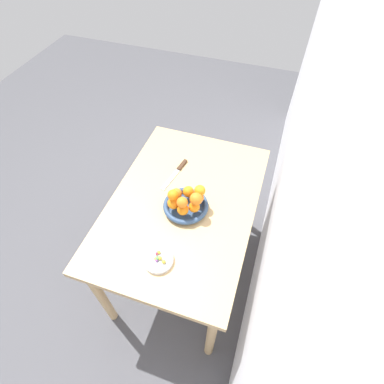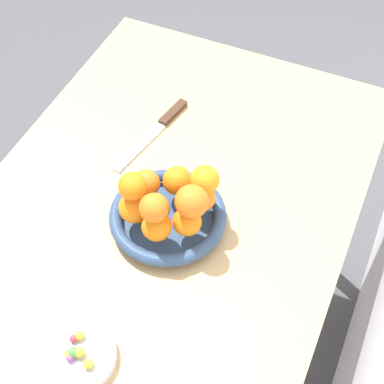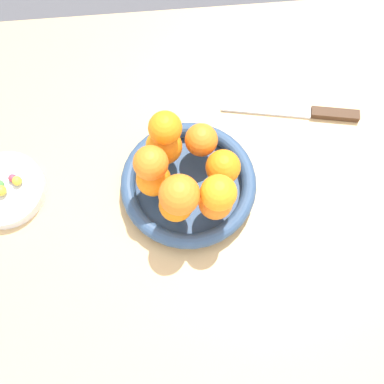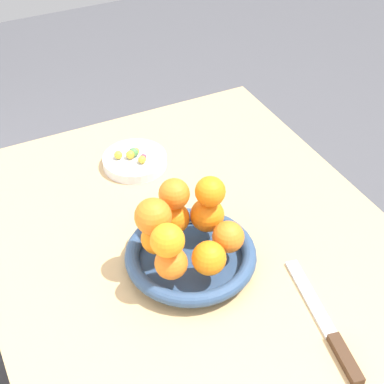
# 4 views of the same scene
# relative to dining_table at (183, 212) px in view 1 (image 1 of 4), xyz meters

# --- Properties ---
(ground_plane) EXTENTS (6.00, 6.00, 0.00)m
(ground_plane) POSITION_rel_dining_table_xyz_m (0.00, 0.00, -0.65)
(ground_plane) COLOR #4C4C51
(wall_back) EXTENTS (4.00, 0.05, 2.50)m
(wall_back) POSITION_rel_dining_table_xyz_m (0.00, 0.50, 0.60)
(wall_back) COLOR white
(wall_back) RESTS_ON ground_plane
(dining_table) EXTENTS (1.10, 0.76, 0.74)m
(dining_table) POSITION_rel_dining_table_xyz_m (0.00, 0.00, 0.00)
(dining_table) COLOR tan
(dining_table) RESTS_ON ground_plane
(fruit_bowl) EXTENTS (0.24, 0.24, 0.04)m
(fruit_bowl) POSITION_rel_dining_table_xyz_m (0.03, 0.03, 0.11)
(fruit_bowl) COLOR navy
(fruit_bowl) RESTS_ON dining_table
(candy_dish) EXTENTS (0.14, 0.14, 0.02)m
(candy_dish) POSITION_rel_dining_table_xyz_m (0.36, 0.01, 0.10)
(candy_dish) COLOR silver
(candy_dish) RESTS_ON dining_table
(orange_0) EXTENTS (0.06, 0.06, 0.06)m
(orange_0) POSITION_rel_dining_table_xyz_m (0.07, -0.02, 0.16)
(orange_0) COLOR orange
(orange_0) RESTS_ON fruit_bowl
(orange_1) EXTENTS (0.06, 0.06, 0.06)m
(orange_1) POSITION_rel_dining_table_xyz_m (0.09, 0.03, 0.16)
(orange_1) COLOR orange
(orange_1) RESTS_ON fruit_bowl
(orange_2) EXTENTS (0.06, 0.06, 0.06)m
(orange_2) POSITION_rel_dining_table_xyz_m (0.06, 0.08, 0.16)
(orange_2) COLOR orange
(orange_2) RESTS_ON fruit_bowl
(orange_3) EXTENTS (0.06, 0.06, 0.06)m
(orange_3) POSITION_rel_dining_table_xyz_m (-0.01, 0.08, 0.16)
(orange_3) COLOR orange
(orange_3) RESTS_ON fruit_bowl
(orange_4) EXTENTS (0.06, 0.06, 0.06)m
(orange_4) POSITION_rel_dining_table_xyz_m (-0.03, 0.02, 0.16)
(orange_4) COLOR orange
(orange_4) RESTS_ON fruit_bowl
(orange_5) EXTENTS (0.06, 0.06, 0.06)m
(orange_5) POSITION_rel_dining_table_xyz_m (0.01, -0.03, 0.16)
(orange_5) COLOR orange
(orange_5) RESTS_ON fruit_bowl
(orange_6) EXTENTS (0.06, 0.06, 0.06)m
(orange_6) POSITION_rel_dining_table_xyz_m (-0.01, 0.09, 0.21)
(orange_6) COLOR orange
(orange_6) RESTS_ON orange_3
(orange_7) EXTENTS (0.05, 0.05, 0.05)m
(orange_7) POSITION_rel_dining_table_xyz_m (0.06, -0.02, 0.22)
(orange_7) COLOR orange
(orange_7) RESTS_ON orange_0
(orange_8) EXTENTS (0.06, 0.06, 0.06)m
(orange_8) POSITION_rel_dining_table_xyz_m (0.05, 0.09, 0.22)
(orange_8) COLOR orange
(orange_8) RESTS_ON orange_2
(orange_9) EXTENTS (0.06, 0.06, 0.06)m
(orange_9) POSITION_rel_dining_table_xyz_m (0.09, 0.03, 0.21)
(orange_9) COLOR orange
(orange_9) RESTS_ON orange_1
(candy_ball_0) EXTENTS (0.01, 0.01, 0.01)m
(candy_ball_0) POSITION_rel_dining_table_xyz_m (0.34, -0.01, 0.12)
(candy_ball_0) COLOR #C6384C
(candy_ball_0) RESTS_ON candy_dish
(candy_ball_1) EXTENTS (0.02, 0.02, 0.02)m
(candy_ball_1) POSITION_rel_dining_table_xyz_m (0.36, 0.00, 0.12)
(candy_ball_1) COLOR gold
(candy_ball_1) RESTS_ON candy_dish
(candy_ball_2) EXTENTS (0.02, 0.02, 0.02)m
(candy_ball_2) POSITION_rel_dining_table_xyz_m (0.36, 0.02, 0.12)
(candy_ball_2) COLOR gold
(candy_ball_2) RESTS_ON candy_dish
(candy_ball_3) EXTENTS (0.02, 0.02, 0.02)m
(candy_ball_3) POSITION_rel_dining_table_xyz_m (0.37, 0.04, 0.12)
(candy_ball_3) COLOR gold
(candy_ball_3) RESTS_ON candy_dish
(candy_ball_4) EXTENTS (0.01, 0.01, 0.01)m
(candy_ball_4) POSITION_rel_dining_table_xyz_m (0.37, 0.01, 0.12)
(candy_ball_4) COLOR #8C4C99
(candy_ball_4) RESTS_ON candy_dish
(candy_ball_5) EXTENTS (0.02, 0.02, 0.02)m
(candy_ball_5) POSITION_rel_dining_table_xyz_m (0.33, 0.00, 0.12)
(candy_ball_5) COLOR gold
(candy_ball_5) RESTS_ON candy_dish
(candy_ball_6) EXTENTS (0.02, 0.02, 0.02)m
(candy_ball_6) POSITION_rel_dining_table_xyz_m (0.36, 0.01, 0.12)
(candy_ball_6) COLOR #4C9947
(candy_ball_6) RESTS_ON candy_dish
(knife) EXTENTS (0.26, 0.07, 0.01)m
(knife) POSITION_rel_dining_table_xyz_m (-0.20, -0.11, 0.09)
(knife) COLOR #3F2819
(knife) RESTS_ON dining_table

